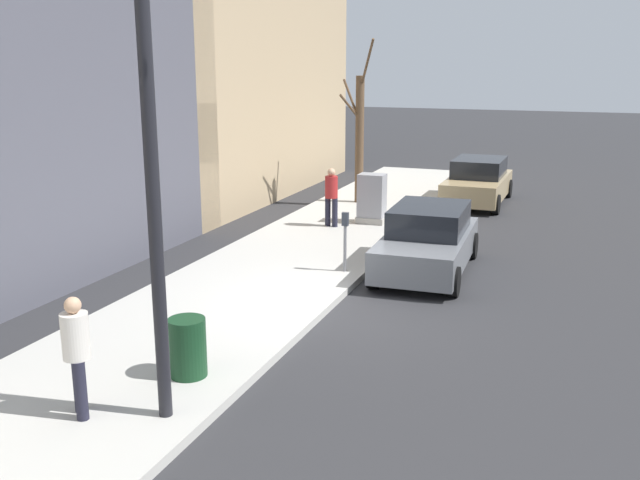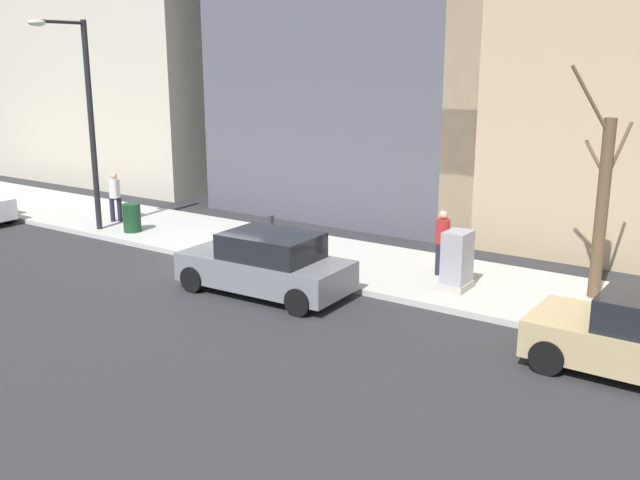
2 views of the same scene
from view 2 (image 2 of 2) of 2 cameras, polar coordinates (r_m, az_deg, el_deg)
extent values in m
plane|color=#2B2B2D|center=(20.21, -9.31, -1.72)|extent=(120.00, 120.00, 0.00)
cube|color=#B2AFA8|center=(21.62, -5.68, -0.32)|extent=(4.00, 36.00, 0.15)
cylinder|color=black|center=(13.61, 17.72, -8.92)|extent=(0.23, 0.64, 0.64)
cylinder|color=black|center=(15.14, 19.71, -6.69)|extent=(0.23, 0.64, 0.64)
cube|color=slate|center=(17.20, -4.44, -2.46)|extent=(1.94, 4.26, 0.70)
cube|color=black|center=(16.91, -3.94, -0.46)|extent=(1.67, 2.25, 0.60)
cylinder|color=black|center=(17.60, -10.14, -3.10)|extent=(0.24, 0.65, 0.64)
cylinder|color=black|center=(18.83, -6.67, -1.81)|extent=(0.24, 0.65, 0.64)
cylinder|color=black|center=(15.76, -1.74, -4.97)|extent=(0.24, 0.65, 0.64)
cylinder|color=black|center=(17.12, 1.46, -3.38)|extent=(0.24, 0.65, 0.64)
cylinder|color=black|center=(26.70, -23.73, 1.89)|extent=(0.22, 0.64, 0.64)
cylinder|color=slate|center=(19.03, -3.91, -0.46)|extent=(0.07, 0.07, 1.05)
cube|color=#2D333D|center=(18.87, -3.94, 1.52)|extent=(0.14, 0.10, 0.30)
cube|color=#A8A399|center=(17.42, 10.81, -3.60)|extent=(0.83, 0.61, 0.18)
cube|color=#939399|center=(17.21, 10.92, -1.33)|extent=(0.75, 0.55, 1.25)
cylinder|color=black|center=(23.68, -17.80, 8.53)|extent=(0.18, 0.18, 6.50)
cylinder|color=black|center=(23.12, -20.03, 16.07)|extent=(1.60, 0.10, 0.10)
ellipsoid|color=beige|center=(22.66, -21.71, 15.85)|extent=(0.56, 0.32, 0.20)
cylinder|color=brown|center=(17.29, 21.61, 2.25)|extent=(0.28, 0.28, 4.12)
cylinder|color=brown|center=(17.42, 21.21, 6.02)|extent=(0.54, 0.67, 0.84)
cylinder|color=brown|center=(16.75, 20.88, 10.35)|extent=(0.70, 0.83, 1.56)
cylinder|color=brown|center=(17.38, 22.73, 6.45)|extent=(0.73, 0.39, 1.37)
cylinder|color=#14381E|center=(23.42, -14.82, 1.73)|extent=(0.56, 0.56, 0.90)
cylinder|color=#1E1E2D|center=(18.39, 9.45, -1.53)|extent=(0.16, 0.16, 0.82)
cylinder|color=#1E1E2D|center=(18.57, 9.92, -1.39)|extent=(0.16, 0.16, 0.82)
cylinder|color=#A52323|center=(18.30, 9.79, 0.71)|extent=(0.36, 0.36, 0.62)
sphere|color=tan|center=(18.20, 9.84, 1.99)|extent=(0.22, 0.22, 0.22)
cylinder|color=#1E1E2D|center=(25.04, -15.74, 2.38)|extent=(0.16, 0.16, 0.82)
cylinder|color=#1E1E2D|center=(25.07, -16.28, 2.36)|extent=(0.16, 0.16, 0.82)
cylinder|color=silver|center=(24.92, -16.12, 3.99)|extent=(0.36, 0.36, 0.62)
sphere|color=tan|center=(24.85, -16.19, 4.94)|extent=(0.22, 0.22, 0.22)
camera|label=1|loc=(27.67, -36.11, 10.07)|focal=40.00mm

